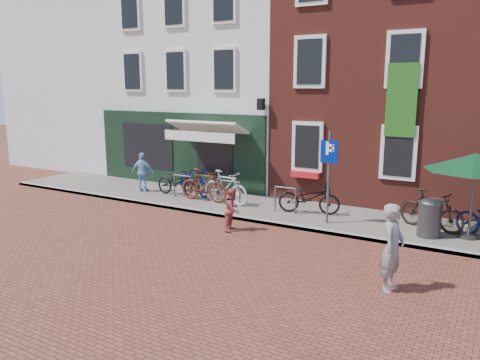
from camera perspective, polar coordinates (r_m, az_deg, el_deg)
The scene contains 17 objects.
ground at distance 14.09m, azimuth 1.60°, elevation -5.22°, with size 80.00×80.00×0.00m, color brown.
sidewalk at distance 14.98m, azimuth 7.71°, elevation -4.11°, with size 24.00×3.00×0.10m, color slate.
building_stucco at distance 22.07m, azimuth -1.25°, elevation 12.62°, with size 8.00×8.00×9.00m, color silver.
building_brick_mid at distance 19.43m, azimuth 17.27°, elevation 13.77°, with size 6.00×8.00×10.00m, color maroon.
filler_left at distance 26.71m, azimuth -15.50°, elevation 12.01°, with size 7.00×8.00×9.00m, color silver.
litter_bin at distance 13.36m, azimuth 22.11°, elevation -4.04°, with size 0.60×0.60×1.10m.
parking_sign at distance 13.55m, azimuth 10.76°, elevation 1.81°, with size 0.50×0.08×2.68m.
parasol at distance 13.35m, azimuth 26.81°, elevation 2.32°, with size 2.53×2.53×2.35m.
woman at distance 9.82m, azimuth 18.08°, elevation -7.84°, with size 0.65×0.43×1.78m, color gray.
boy at distance 13.20m, azimuth -0.90°, elevation -3.61°, with size 0.59×0.46×1.22m, color #A04744.
cafe_person at distance 17.98m, azimuth -11.75°, elevation 0.94°, with size 0.87×0.36×1.48m, color #88B0E7.
bicycle_0 at distance 17.07m, azimuth -7.59°, elevation -0.27°, with size 0.67×1.92×1.01m, color black.
bicycle_1 at distance 16.20m, azimuth -4.43°, elevation -0.64°, with size 0.53×1.86×1.12m, color #562011.
bicycle_2 at distance 17.24m, azimuth -5.61°, elevation -0.11°, with size 0.67×1.92×1.01m, color #09065A.
bicycle_3 at distance 15.84m, azimuth -1.77°, elevation -0.88°, with size 0.53×1.86×1.12m, color #B6B6B9.
bicycle_4 at distance 14.76m, azimuth 8.40°, elevation -2.14°, with size 0.67×1.92×1.01m, color black.
bicycle_5 at distance 13.99m, azimuth 22.28°, elevation -3.41°, with size 0.53×1.86×1.12m, color black.
Camera 1 is at (6.36, -11.91, 4.03)m, focal length 35.04 mm.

